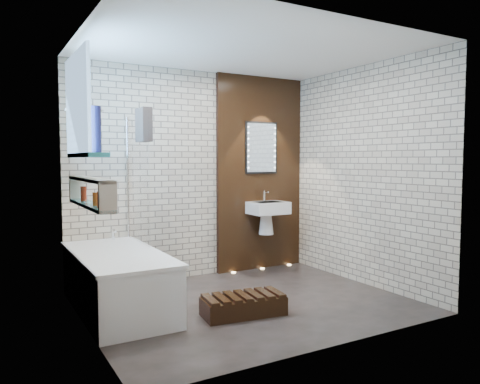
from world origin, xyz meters
TOP-DOWN VIEW (x-y plane):
  - ground at (0.00, 0.00)m, footprint 3.20×3.20m
  - room_shell at (0.00, 0.00)m, footprint 3.24×3.20m
  - walnut_panel at (0.95, 1.27)m, footprint 1.30×0.06m
  - clerestory_window at (-1.57, 0.35)m, footprint 0.18×1.00m
  - display_niche at (-1.53, 0.15)m, footprint 0.14×1.30m
  - bathtub at (-1.22, 0.45)m, footprint 0.79×1.74m
  - bath_screen at (-0.87, 0.89)m, footprint 0.01×0.78m
  - towel at (-0.87, 0.65)m, footprint 0.10×0.27m
  - shower_head at (-1.30, 0.95)m, footprint 0.18×0.18m
  - washbasin at (0.95, 1.07)m, footprint 0.50×0.36m
  - led_mirror at (0.95, 1.23)m, footprint 0.50×0.02m
  - walnut_step at (-0.22, -0.30)m, footprint 0.82×0.45m
  - niche_bottles at (-1.53, 0.04)m, footprint 0.06×0.75m
  - sill_vases at (-1.50, 0.02)m, footprint 0.09×0.09m
  - floor_uplights at (0.95, 1.20)m, footprint 0.96×0.06m

SIDE VIEW (x-z plane):
  - ground at x=0.00m, z-range 0.00..0.00m
  - floor_uplights at x=0.95m, z-range 0.00..0.01m
  - walnut_step at x=-0.22m, z-range 0.00..0.17m
  - bathtub at x=-1.22m, z-range -0.06..0.64m
  - washbasin at x=0.95m, z-range 0.50..1.08m
  - niche_bottles at x=-1.53m, z-range 1.10..1.23m
  - display_niche at x=-1.53m, z-range 1.07..1.33m
  - bath_screen at x=-0.87m, z-range 0.58..1.98m
  - walnut_panel at x=0.95m, z-range 0.00..2.60m
  - room_shell at x=0.00m, z-range 0.00..2.60m
  - led_mirror at x=0.95m, z-range 1.30..2.00m
  - sill_vases at x=-1.50m, z-range 1.55..1.95m
  - towel at x=-0.87m, z-range 1.67..2.03m
  - clerestory_window at x=-1.57m, z-range 1.43..2.37m
  - shower_head at x=-1.30m, z-range 1.99..2.01m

